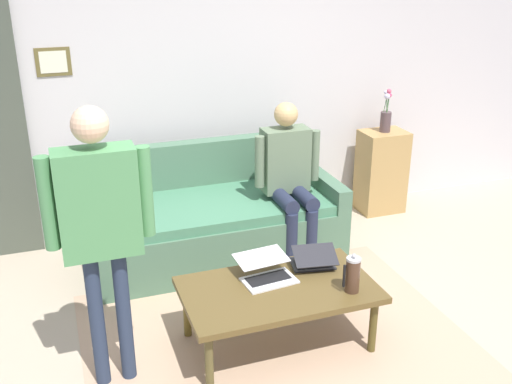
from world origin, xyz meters
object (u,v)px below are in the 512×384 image
object	(u,v)px
laptop_left	(266,272)
couch	(214,220)
person_seated	(289,173)
coffee_table	(279,293)
person_standing	(100,216)
laptop_center	(313,261)
french_press	(353,274)
side_shelf	(381,171)
flower_vase	(386,117)

from	to	relation	value
laptop_left	couch	bearing A→B (deg)	-89.47
couch	person_seated	bearing A→B (deg)	158.25
coffee_table	person_seated	xyz separation A→B (m)	(-0.52, -1.12, 0.35)
couch	laptop_left	distance (m)	1.23
person_standing	coffee_table	bearing A→B (deg)	-179.67
couch	coffee_table	bearing A→B (deg)	91.96
person_standing	laptop_center	bearing A→B (deg)	-172.38
couch	laptop_center	size ratio (longest dim) A/B	6.15
laptop_center	person_standing	bearing A→B (deg)	7.62
french_press	couch	bearing A→B (deg)	-73.63
side_shelf	flower_vase	size ratio (longest dim) A/B	1.99
french_press	laptop_left	bearing A→B (deg)	-36.02
person_standing	person_seated	xyz separation A→B (m)	(-1.56, -1.13, -0.34)
laptop_left	side_shelf	size ratio (longest dim) A/B	0.46
person_standing	person_seated	distance (m)	1.95
laptop_left	flower_vase	bearing A→B (deg)	-138.45
french_press	flower_vase	distance (m)	2.33
coffee_table	french_press	world-z (taller)	french_press
couch	coffee_table	size ratio (longest dim) A/B	1.65
side_shelf	flower_vase	bearing A→B (deg)	-171.44
coffee_table	french_press	distance (m)	0.48
couch	coffee_table	xyz separation A→B (m)	(-0.05, 1.35, 0.07)
french_press	person_standing	xyz separation A→B (m)	(1.44, -0.19, 0.53)
couch	person_seated	distance (m)	0.75
laptop_center	coffee_table	bearing A→B (deg)	29.00
person_standing	person_seated	size ratio (longest dim) A/B	1.30
side_shelf	person_seated	bearing A→B (deg)	25.14
laptop_center	flower_vase	world-z (taller)	flower_vase
laptop_left	person_standing	xyz separation A→B (m)	(1.00, 0.13, 0.60)
coffee_table	flower_vase	distance (m)	2.48
flower_vase	coffee_table	bearing A→B (deg)	44.36
couch	french_press	bearing A→B (deg)	106.37
side_shelf	person_seated	distance (m)	1.37
coffee_table	flower_vase	world-z (taller)	flower_vase
side_shelf	flower_vase	distance (m)	0.54
laptop_center	person_seated	xyz separation A→B (m)	(-0.21, -0.95, 0.27)
french_press	person_seated	world-z (taller)	person_seated
laptop_center	person_standing	size ratio (longest dim) A/B	0.20
laptop_left	laptop_center	world-z (taller)	laptop_center
french_press	laptop_center	bearing A→B (deg)	-75.77
flower_vase	person_standing	bearing A→B (deg)	31.55
laptop_left	person_standing	size ratio (longest dim) A/B	0.22
couch	laptop_left	size ratio (longest dim) A/B	5.47
coffee_table	flower_vase	bearing A→B (deg)	-135.64
laptop_center	person_standing	world-z (taller)	person_standing
side_shelf	flower_vase	xyz separation A→B (m)	(-0.00, -0.00, 0.54)
person_seated	laptop_center	bearing A→B (deg)	77.55
coffee_table	laptop_center	bearing A→B (deg)	-151.00
coffee_table	laptop_center	distance (m)	0.37
coffee_table	side_shelf	world-z (taller)	side_shelf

